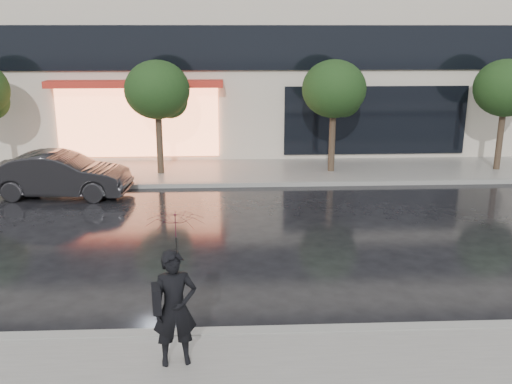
{
  "coord_description": "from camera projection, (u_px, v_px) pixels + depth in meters",
  "views": [
    {
      "loc": [
        -0.59,
        -9.5,
        4.97
      ],
      "look_at": [
        -0.0,
        2.93,
        1.4
      ],
      "focal_mm": 40.0,
      "sensor_mm": 36.0,
      "label": 1
    }
  ],
  "objects": [
    {
      "name": "ground",
      "position": [
        264.0,
        308.0,
        10.52
      ],
      "size": [
        120.0,
        120.0,
        0.0
      ],
      "primitive_type": "plane",
      "color": "black",
      "rests_on": "ground"
    },
    {
      "name": "sidewalk_far",
      "position": [
        246.0,
        172.0,
        20.34
      ],
      "size": [
        60.0,
        3.5,
        0.12
      ],
      "primitive_type": "cube",
      "color": "slate",
      "rests_on": "ground"
    },
    {
      "name": "curb_near",
      "position": [
        267.0,
        333.0,
        9.54
      ],
      "size": [
        60.0,
        0.25,
        0.14
      ],
      "primitive_type": "cube",
      "color": "gray",
      "rests_on": "ground"
    },
    {
      "name": "curb_far",
      "position": [
        248.0,
        184.0,
        18.66
      ],
      "size": [
        60.0,
        0.25,
        0.14
      ],
      "primitive_type": "cube",
      "color": "gray",
      "rests_on": "ground"
    },
    {
      "name": "tree_mid_west",
      "position": [
        159.0,
        92.0,
        19.21
      ],
      "size": [
        2.2,
        2.2,
        3.99
      ],
      "color": "#33261C",
      "rests_on": "ground"
    },
    {
      "name": "tree_mid_east",
      "position": [
        335.0,
        91.0,
        19.48
      ],
      "size": [
        2.2,
        2.2,
        3.99
      ],
      "color": "#33261C",
      "rests_on": "ground"
    },
    {
      "name": "tree_far_east",
      "position": [
        507.0,
        90.0,
        19.76
      ],
      "size": [
        2.2,
        2.2,
        3.99
      ],
      "color": "#33261C",
      "rests_on": "ground"
    },
    {
      "name": "parked_car",
      "position": [
        60.0,
        175.0,
        17.36
      ],
      "size": [
        4.27,
        1.79,
        1.37
      ],
      "primitive_type": "imported",
      "rotation": [
        0.0,
        0.0,
        1.49
      ],
      "color": "black",
      "rests_on": "ground"
    },
    {
      "name": "pedestrian_with_umbrella",
      "position": [
        175.0,
        272.0,
        8.22
      ],
      "size": [
        0.98,
        0.99,
        2.38
      ],
      "rotation": [
        0.0,
        0.0,
        0.18
      ],
      "color": "black",
      "rests_on": "sidewalk_near"
    }
  ]
}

